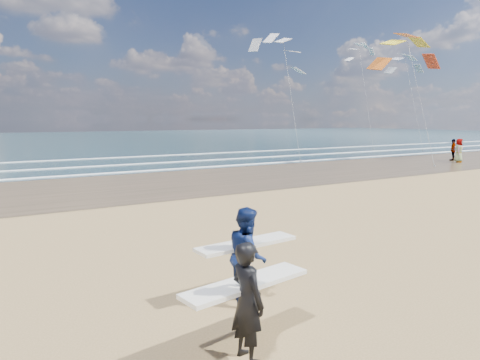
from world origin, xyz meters
TOP-DOWN VIEW (x-y plane):
  - wet_sand_strip at (20.00, 18.00)m, footprint 220.00×12.00m
  - ocean at (20.00, 72.00)m, footprint 220.00×100.00m
  - foam_breakers at (20.00, 28.10)m, footprint 220.00×11.70m
  - surfer_near at (0.34, -0.15)m, footprint 2.25×1.12m
  - surfer_far at (1.41, 1.58)m, footprint 2.23×1.25m
  - beachgoer_0 at (30.57, 15.69)m, footprint 1.12×0.96m
  - beachgoer_1 at (31.56, 16.84)m, footprint 1.11×1.06m
  - kite_0 at (26.87, 17.56)m, footprint 7.60×4.94m
  - kite_1 at (20.23, 25.08)m, footprint 6.03×4.76m
  - kite_2 at (40.35, 28.18)m, footprint 6.03×4.76m
  - kite_5 at (37.84, 32.97)m, footprint 4.87×4.64m

SIDE VIEW (x-z plane):
  - wet_sand_strip at x=20.00m, z-range 0.00..0.01m
  - ocean at x=20.00m, z-range 0.00..0.02m
  - foam_breakers at x=20.00m, z-range 0.02..0.08m
  - surfer_near at x=0.34m, z-range 0.02..1.82m
  - beachgoer_1 at x=31.56m, z-range 0.00..1.85m
  - surfer_far at x=1.41m, z-range 0.01..1.88m
  - beachgoer_0 at x=30.57m, z-range 0.00..1.95m
  - kite_1 at x=20.23m, z-range 0.69..12.33m
  - kite_2 at x=40.35m, z-range 0.71..13.00m
  - kite_0 at x=26.87m, z-range 1.30..13.03m
  - kite_5 at x=37.84m, z-range 0.29..14.07m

